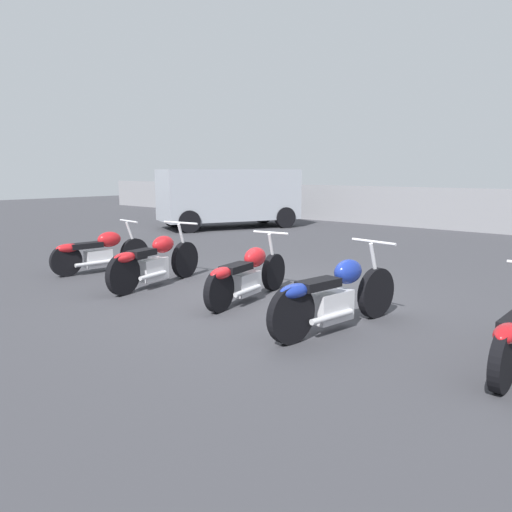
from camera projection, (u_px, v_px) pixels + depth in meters
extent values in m
plane|color=#38383D|center=(260.00, 298.00, 7.52)|extent=(60.00, 60.00, 0.00)
cube|color=gray|center=(489.00, 211.00, 15.28)|extent=(40.00, 0.04, 1.36)
cylinder|color=black|center=(135.00, 253.00, 9.91)|extent=(0.16, 0.58, 0.57)
cylinder|color=black|center=(66.00, 261.00, 9.00)|extent=(0.16, 0.58, 0.57)
cube|color=silver|center=(99.00, 258.00, 9.41)|extent=(0.25, 0.51, 0.31)
ellipsoid|color=red|center=(109.00, 239.00, 9.51)|extent=(0.30, 0.49, 0.29)
cube|color=black|center=(86.00, 246.00, 9.21)|extent=(0.30, 0.61, 0.10)
ellipsoid|color=red|center=(68.00, 248.00, 8.99)|extent=(0.25, 0.46, 0.16)
cylinder|color=silver|center=(129.00, 221.00, 9.74)|extent=(0.66, 0.11, 0.04)
cylinder|color=silver|center=(132.00, 237.00, 9.82)|extent=(0.08, 0.25, 0.62)
cylinder|color=silver|center=(95.00, 263.00, 9.24)|extent=(0.15, 0.74, 0.07)
cylinder|color=black|center=(185.00, 260.00, 8.91)|extent=(0.22, 0.65, 0.64)
cylinder|color=black|center=(123.00, 275.00, 7.63)|extent=(0.22, 0.65, 0.64)
cube|color=silver|center=(153.00, 269.00, 8.21)|extent=(0.30, 0.57, 0.35)
ellipsoid|color=red|center=(163.00, 244.00, 8.37)|extent=(0.33, 0.50, 0.29)
cube|color=black|center=(142.00, 253.00, 7.94)|extent=(0.32, 0.50, 0.10)
ellipsoid|color=red|center=(125.00, 257.00, 7.63)|extent=(0.28, 0.47, 0.16)
cylinder|color=silver|center=(181.00, 223.00, 8.72)|extent=(0.72, 0.18, 0.04)
cylinder|color=silver|center=(183.00, 241.00, 8.81)|extent=(0.10, 0.26, 0.65)
cylinder|color=silver|center=(153.00, 275.00, 8.03)|extent=(0.18, 0.59, 0.07)
cylinder|color=black|center=(274.00, 272.00, 7.96)|extent=(0.20, 0.59, 0.59)
cylinder|color=black|center=(219.00, 291.00, 6.70)|extent=(0.20, 0.59, 0.59)
cube|color=silver|center=(246.00, 284.00, 7.28)|extent=(0.29, 0.57, 0.32)
ellipsoid|color=red|center=(255.00, 257.00, 7.43)|extent=(0.33, 0.50, 0.30)
cube|color=black|center=(236.00, 268.00, 7.01)|extent=(0.33, 0.57, 0.10)
ellipsoid|color=red|center=(221.00, 273.00, 6.71)|extent=(0.28, 0.47, 0.16)
cylinder|color=silver|center=(271.00, 233.00, 7.77)|extent=(0.61, 0.15, 0.04)
cylinder|color=silver|center=(272.00, 253.00, 7.87)|extent=(0.09, 0.25, 0.63)
cylinder|color=silver|center=(248.00, 291.00, 7.10)|extent=(0.18, 0.63, 0.07)
cylinder|color=black|center=(376.00, 293.00, 6.46)|extent=(0.19, 0.66, 0.65)
cylinder|color=black|center=(291.00, 315.00, 5.46)|extent=(0.19, 0.66, 0.65)
cube|color=silver|center=(333.00, 307.00, 5.92)|extent=(0.27, 0.58, 0.36)
ellipsoid|color=navy|center=(348.00, 272.00, 6.02)|extent=(0.31, 0.45, 0.30)
cube|color=black|center=(319.00, 284.00, 5.69)|extent=(0.31, 0.58, 0.10)
ellipsoid|color=navy|center=(295.00, 291.00, 5.45)|extent=(0.26, 0.46, 0.16)
cylinder|color=silver|center=(373.00, 242.00, 6.28)|extent=(0.65, 0.12, 0.04)
cylinder|color=silver|center=(375.00, 268.00, 6.37)|extent=(0.08, 0.26, 0.66)
cylinder|color=silver|center=(332.00, 317.00, 5.74)|extent=(0.16, 0.69, 0.07)
cylinder|color=black|center=(503.00, 360.00, 4.26)|extent=(0.11, 0.57, 0.57)
ellipsoid|color=#AD1419|center=(507.00, 333.00, 4.26)|extent=(0.21, 0.44, 0.16)
cube|color=#999EA8|center=(229.00, 195.00, 16.76)|extent=(3.50, 4.92, 1.67)
cube|color=black|center=(288.00, 183.00, 17.63)|extent=(1.52, 0.69, 0.50)
cylinder|color=black|center=(263.00, 214.00, 18.36)|extent=(0.48, 0.73, 0.70)
cylinder|color=black|center=(285.00, 217.00, 16.81)|extent=(0.48, 0.73, 0.70)
cylinder|color=black|center=(174.00, 217.00, 16.96)|extent=(0.48, 0.73, 0.70)
cylinder|color=black|center=(189.00, 222.00, 15.42)|extent=(0.48, 0.73, 0.70)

